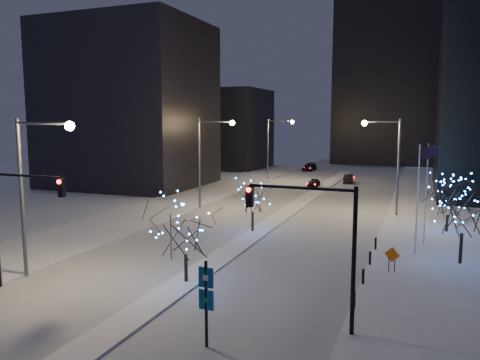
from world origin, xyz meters
The scene contains 25 objects.
ground centered at (0.00, 0.00, 0.00)m, with size 160.00×160.00×0.00m, color white.
road centered at (0.00, 35.00, 0.01)m, with size 20.00×130.00×0.02m, color #B7BCC7.
median centered at (0.00, 30.00, 0.07)m, with size 2.00×80.00×0.15m, color white.
east_sidewalk centered at (15.00, 20.00, 0.07)m, with size 10.00×90.00×0.15m, color white.
west_sidewalk centered at (-14.00, 20.00, 0.07)m, with size 8.00×90.00×0.15m, color white.
filler_west_near centered at (-28.00, 40.00, 12.00)m, with size 22.00×18.00×24.00m, color black.
filler_west_far centered at (-26.00, 70.00, 8.00)m, with size 18.00×16.00×16.00m, color black.
horizon_block centered at (6.00, 92.00, 21.00)m, with size 24.00×14.00×42.00m, color black.
street_lamp_w_near centered at (-8.94, 2.00, 6.50)m, with size 4.40×0.56×10.00m.
street_lamp_w_mid centered at (-8.94, 27.00, 6.50)m, with size 4.40×0.56×10.00m.
street_lamp_w_far centered at (-8.94, 52.00, 6.50)m, with size 4.40×0.56×10.00m.
street_lamp_east centered at (10.08, 30.00, 6.45)m, with size 3.90×0.56×10.00m.
traffic_signal_west centered at (-8.44, 0.00, 4.76)m, with size 5.26×0.43×7.00m.
traffic_signal_east centered at (8.94, 1.00, 4.76)m, with size 5.26×0.43×7.00m.
flagpoles centered at (13.37, 17.25, 4.80)m, with size 1.35×2.60×8.00m.
bollards centered at (10.20, 10.00, 0.60)m, with size 0.16×12.16×0.90m.
car_near centered at (-1.50, 47.84, 0.63)m, with size 1.49×3.71×1.27m, color black.
car_mid centered at (2.56, 54.32, 0.70)m, with size 1.49×4.27×1.41m, color black.
car_far centered at (-7.12, 69.66, 0.72)m, with size 2.02×4.96×1.44m, color black.
holiday_tree_median_near centered at (0.10, 4.54, 3.42)m, with size 5.25×5.25×5.21m.
holiday_tree_median_far centered at (-0.50, 18.21, 3.13)m, with size 3.70×3.70×4.52m.
holiday_tree_plaza_near centered at (15.93, 14.55, 4.04)m, with size 4.88×4.88×6.05m.
holiday_tree_plaza_far centered at (15.50, 24.24, 3.17)m, with size 5.38×5.38×4.88m.
wayfinding_sign centered at (4.71, -2.29, 2.39)m, with size 0.69×0.13×3.90m.
construction_sign centered at (11.67, 10.82, 1.16)m, with size 0.99×0.33×1.68m.
Camera 1 is at (13.11, -19.85, 9.93)m, focal length 35.00 mm.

